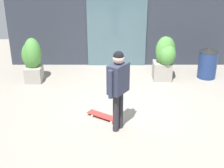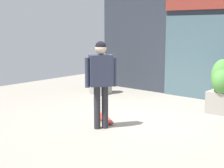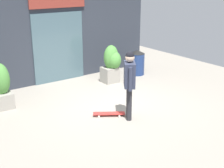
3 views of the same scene
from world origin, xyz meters
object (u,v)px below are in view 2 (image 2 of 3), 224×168
at_px(skateboard, 104,118).
at_px(planter_box_left, 101,71).
at_px(planter_box_right, 223,83).
at_px(skateboarder, 101,75).

xyz_separation_m(skateboard, planter_box_left, (-2.06, 2.18, 0.63)).
xyz_separation_m(planter_box_left, planter_box_right, (3.76, 0.07, 0.04)).
height_order(skateboarder, planter_box_right, skateboarder).
distance_m(skateboarder, planter_box_left, 3.55).
distance_m(planter_box_left, planter_box_right, 3.76).
bearing_deg(planter_box_right, planter_box_left, -178.90).
bearing_deg(planter_box_left, planter_box_right, 1.10).
relative_size(skateboarder, planter_box_right, 1.36).
bearing_deg(skateboard, planter_box_left, -13.69).
relative_size(skateboarder, skateboard, 2.19).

